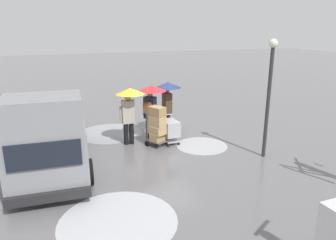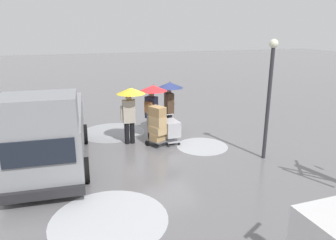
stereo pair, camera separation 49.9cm
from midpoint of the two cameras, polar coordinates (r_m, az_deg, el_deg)
name	(u,v)px [view 2 (the right image)]	position (r m, az deg, el deg)	size (l,w,h in m)	color
ground_plane	(163,138)	(12.41, 0.23, -3.36)	(90.00, 90.00, 0.00)	slate
slush_patch_near_cluster	(113,132)	(13.30, -8.88, -2.19)	(2.65, 2.65, 0.01)	#999BA0
slush_patch_under_van	(109,220)	(7.56, -8.60, -17.39)	(2.69, 2.69, 0.01)	silver
slush_patch_mid_street	(202,146)	(11.72, 7.41, -4.70)	(1.87, 1.87, 0.01)	#ADAFB5
cargo_van_parked_right	(49,130)	(10.17, -19.33, -1.80)	(2.42, 5.44, 2.60)	gray
shopping_cart_vendor	(171,129)	(11.74, 1.70, -1.62)	(0.61, 0.86, 1.02)	#B2B2B7
hand_dolly_boxes	(157,124)	(11.35, -0.69, -0.79)	(0.77, 0.85, 1.50)	#515156
pedestrian_pink_side	(152,99)	(12.03, -1.64, 3.78)	(1.04, 1.04, 2.15)	black
pedestrian_black_side	(130,102)	(11.53, -5.65, 3.23)	(1.04, 1.04, 2.15)	black
pedestrian_white_side	(170,95)	(12.70, 1.41, 4.51)	(1.04, 1.04, 2.15)	black
street_lamp	(270,88)	(10.52, 19.18, 5.51)	(0.28, 0.28, 3.86)	#2D2D33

